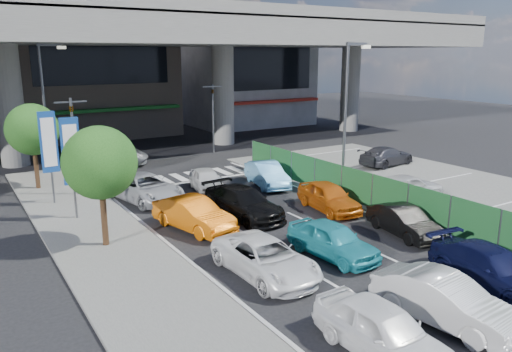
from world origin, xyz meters
TOP-DOWN VIEW (x-y plane):
  - ground at (0.00, 0.00)m, footprint 120.00×120.00m
  - parking_lot at (11.00, 2.00)m, footprint 12.00×28.00m
  - sidewalk_left at (-7.00, 4.00)m, footprint 4.00×30.00m
  - fence_run at (5.30, 1.00)m, footprint 0.16×22.00m
  - expressway at (0.00, 22.00)m, footprint 64.00×14.00m
  - building_center at (0.00, 32.97)m, footprint 14.00×10.90m
  - building_east at (16.00, 31.97)m, footprint 12.00×10.90m
  - traffic_light_left at (-6.20, 12.00)m, footprint 1.60×1.24m
  - traffic_light_right at (5.50, 19.00)m, footprint 1.60×1.24m
  - street_lamp_right at (7.17, 6.00)m, footprint 1.65×0.22m
  - street_lamp_left at (-6.33, 18.00)m, footprint 1.65×0.22m
  - signboard_near at (-7.20, 7.99)m, footprint 0.80×0.14m
  - signboard_far at (-7.60, 10.99)m, footprint 0.80×0.14m
  - tree_near at (-7.00, 4.00)m, footprint 2.80×2.80m
  - tree_far at (-7.80, 14.50)m, footprint 2.80×2.80m
  - van_white_back_left at (-3.15, -6.91)m, footprint 1.72×4.07m
  - hatch_white_back_mid at (-0.53, -6.72)m, footprint 2.03×4.35m
  - minivan_navy_back at (2.66, -6.07)m, footprint 2.32×4.65m
  - sedan_white_mid_left at (-3.09, -1.45)m, footprint 2.20×4.58m
  - taxi_teal_mid at (-0.09, -1.41)m, footprint 1.87×4.00m
  - hatch_black_mid_right at (3.92, -1.26)m, footprint 1.90×3.85m
  - taxi_orange_left at (-3.20, 4.03)m, footprint 2.41×4.41m
  - sedan_black_mid at (-0.53, 4.35)m, footprint 2.38×4.92m
  - taxi_orange_right at (3.48, 3.04)m, footprint 2.16×4.20m
  - wagon_silver_front_left at (-3.47, 9.30)m, footprint 3.26×5.33m
  - sedan_white_front_mid at (0.06, 9.31)m, footprint 2.28×3.91m
  - kei_truck_front_right at (3.47, 8.48)m, footprint 2.34×4.36m
  - crossing_wagon_silver at (-2.87, 18.42)m, footprint 6.00×4.13m
  - parked_sedan_white at (7.80, 2.08)m, footprint 4.25×1.95m
  - parked_sedan_dgrey at (13.15, 8.54)m, footprint 4.56×2.32m
  - traffic_cone at (5.79, 4.84)m, footprint 0.50×0.50m

SIDE VIEW (x-z plane):
  - ground at x=0.00m, z-range 0.00..0.00m
  - parking_lot at x=11.00m, z-range 0.00..0.06m
  - sidewalk_left at x=-7.00m, z-range 0.00..0.12m
  - traffic_cone at x=5.79m, z-range 0.06..0.80m
  - hatch_black_mid_right at x=3.92m, z-range 0.00..1.22m
  - sedan_white_front_mid at x=0.06m, z-range 0.00..1.25m
  - sedan_white_mid_left at x=-3.09m, z-range 0.00..1.26m
  - minivan_navy_back at x=2.66m, z-range 0.00..1.30m
  - taxi_teal_mid at x=-0.09m, z-range 0.00..1.33m
  - kei_truck_front_right at x=3.47m, z-range 0.00..1.36m
  - taxi_orange_right at x=3.48m, z-range 0.00..1.37m
  - van_white_back_left at x=-3.15m, z-range 0.00..1.37m
  - hatch_white_back_mid at x=-0.53m, z-range 0.00..1.38m
  - taxi_orange_left at x=-3.20m, z-range 0.00..1.38m
  - sedan_black_mid at x=-0.53m, z-range 0.00..1.38m
  - wagon_silver_front_left at x=-3.47m, z-range 0.00..1.38m
  - parked_sedan_dgrey at x=13.15m, z-range 0.06..1.33m
  - crossing_wagon_silver at x=-2.87m, z-range 0.00..1.52m
  - parked_sedan_white at x=7.80m, z-range 0.06..1.47m
  - fence_run at x=5.30m, z-range 0.00..1.80m
  - signboard_near at x=-7.20m, z-range 0.71..5.41m
  - signboard_far at x=-7.60m, z-range 0.71..5.41m
  - tree_near at x=-7.00m, z-range 0.99..5.79m
  - tree_far at x=-7.80m, z-range 0.99..5.79m
  - traffic_light_left at x=-6.20m, z-range 1.34..6.54m
  - traffic_light_right at x=5.50m, z-range 1.34..6.54m
  - street_lamp_right at x=7.17m, z-range 0.77..8.77m
  - street_lamp_left at x=-6.33m, z-range 0.77..8.77m
  - building_east at x=16.00m, z-range -0.01..11.99m
  - building_center at x=0.00m, z-range -0.01..14.99m
  - expressway at x=0.00m, z-range 3.39..14.14m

